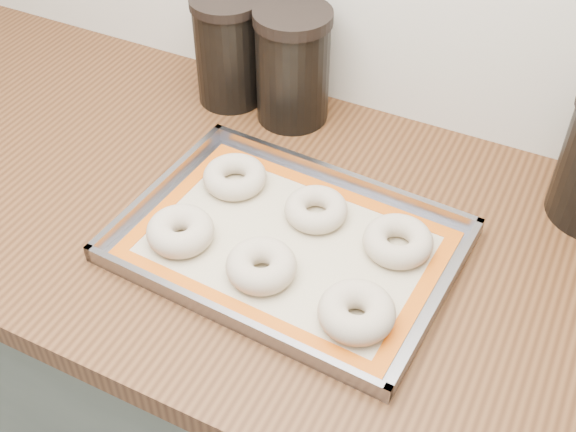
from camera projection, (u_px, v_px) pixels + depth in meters
The scene contains 12 objects.
cabinet at pixel (358, 428), 1.34m from camera, with size 3.00×0.65×0.86m, color slate.
countertop at pixel (379, 263), 1.03m from camera, with size 3.06×0.68×0.04m, color brown.
baking_tray at pixel (288, 243), 1.02m from camera, with size 0.48×0.36×0.03m.
baking_mat at pixel (288, 244), 1.02m from camera, with size 0.44×0.31×0.00m.
bagel_front_left at pixel (180, 231), 1.02m from camera, with size 0.10×0.10×0.04m, color beige.
bagel_front_mid at pixel (261, 266), 0.97m from camera, with size 0.10×0.10×0.04m, color beige.
bagel_front_right at pixel (357, 312), 0.91m from camera, with size 0.10×0.10×0.04m, color beige.
bagel_back_left at pixel (235, 177), 1.11m from camera, with size 0.10×0.10×0.03m, color beige.
bagel_back_mid at pixel (316, 209), 1.05m from camera, with size 0.09×0.09×0.03m, color beige.
bagel_back_right at pixel (398, 241), 1.00m from camera, with size 0.10×0.10×0.03m, color beige.
canister_left at pixel (229, 50), 1.23m from camera, with size 0.12×0.12×0.19m.
canister_mid at pixel (293, 66), 1.19m from camera, with size 0.13×0.13×0.20m.
Camera 1 is at (0.20, 0.99, 1.64)m, focal length 45.00 mm.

